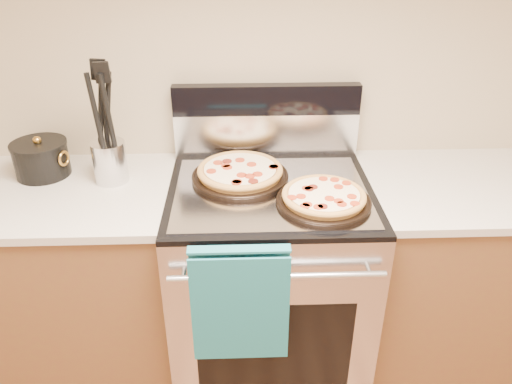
{
  "coord_description": "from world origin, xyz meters",
  "views": [
    {
      "loc": [
        -0.11,
        0.02,
        1.8
      ],
      "look_at": [
        -0.06,
        1.55,
        0.96
      ],
      "focal_mm": 35.0,
      "sensor_mm": 36.0,
      "label": 1
    }
  ],
  "objects_px": {
    "pepperoni_pizza_front": "(324,198)",
    "saucepan": "(42,160)",
    "range_body": "(269,287)",
    "pepperoni_pizza_back": "(240,173)",
    "utensil_crock": "(110,162)"
  },
  "relations": [
    {
      "from": "pepperoni_pizza_back",
      "to": "saucepan",
      "type": "xyz_separation_m",
      "value": [
        -0.78,
        0.09,
        0.02
      ]
    },
    {
      "from": "utensil_crock",
      "to": "range_body",
      "type": "bearing_deg",
      "value": -9.63
    },
    {
      "from": "range_body",
      "to": "saucepan",
      "type": "bearing_deg",
      "value": 169.48
    },
    {
      "from": "range_body",
      "to": "utensil_crock",
      "type": "relative_size",
      "value": 5.64
    },
    {
      "from": "pepperoni_pizza_front",
      "to": "saucepan",
      "type": "relative_size",
      "value": 1.59
    },
    {
      "from": "pepperoni_pizza_front",
      "to": "utensil_crock",
      "type": "xyz_separation_m",
      "value": [
        -0.78,
        0.23,
        0.04
      ]
    },
    {
      "from": "pepperoni_pizza_back",
      "to": "saucepan",
      "type": "height_order",
      "value": "saucepan"
    },
    {
      "from": "pepperoni_pizza_back",
      "to": "saucepan",
      "type": "bearing_deg",
      "value": 173.03
    },
    {
      "from": "range_body",
      "to": "pepperoni_pizza_front",
      "type": "distance_m",
      "value": 0.54
    },
    {
      "from": "utensil_crock",
      "to": "saucepan",
      "type": "distance_m",
      "value": 0.29
    },
    {
      "from": "range_body",
      "to": "pepperoni_pizza_back",
      "type": "xyz_separation_m",
      "value": [
        -0.11,
        0.07,
        0.5
      ]
    },
    {
      "from": "pepperoni_pizza_front",
      "to": "saucepan",
      "type": "distance_m",
      "value": 1.11
    },
    {
      "from": "pepperoni_pizza_front",
      "to": "saucepan",
      "type": "xyz_separation_m",
      "value": [
        -1.07,
        0.29,
        0.02
      ]
    },
    {
      "from": "pepperoni_pizza_back",
      "to": "pepperoni_pizza_front",
      "type": "relative_size",
      "value": 1.11
    },
    {
      "from": "pepperoni_pizza_back",
      "to": "pepperoni_pizza_front",
      "type": "distance_m",
      "value": 0.35
    }
  ]
}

